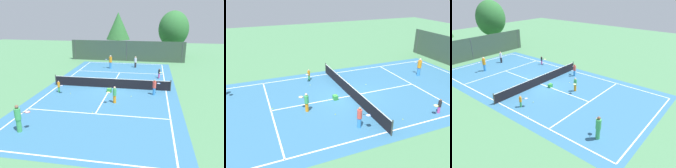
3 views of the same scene
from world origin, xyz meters
TOP-DOWN VIEW (x-y plane):
  - ground_plane at (0.00, 0.00)m, footprint 80.00×80.00m
  - court_surface at (0.00, 0.00)m, footprint 13.00×25.00m
  - tennis_net at (0.00, 0.00)m, footprint 11.90×0.10m
  - perimeter_fence at (0.00, 14.00)m, footprint 18.00×0.12m
  - tree_0 at (-2.15, 19.22)m, footprint 4.21×4.21m
  - tree_1 at (7.45, 19.84)m, footprint 5.14×5.16m
  - player_0 at (4.92, 4.69)m, footprint 0.46×0.82m
  - player_1 at (1.76, 9.62)m, footprint 0.34×0.34m
  - player_2 at (-4.62, -2.21)m, footprint 0.77×0.65m
  - player_3 at (-1.58, 8.46)m, footprint 0.95×0.39m
  - player_4 at (4.35, -1.38)m, footprint 0.79×0.79m
  - player_5 at (-4.11, -9.82)m, footprint 0.92×0.74m
  - player_6 at (1.04, -3.97)m, footprint 0.85×0.67m
  - ball_crate at (0.11, -1.35)m, footprint 0.44×0.35m
  - tennis_ball_0 at (-4.78, 1.09)m, footprint 0.07×0.07m
  - tennis_ball_1 at (2.29, -2.24)m, footprint 0.07×0.07m
  - tennis_ball_2 at (-1.55, 2.38)m, footprint 0.07×0.07m
  - tennis_ball_3 at (3.56, 6.35)m, footprint 0.07×0.07m
  - tennis_ball_4 at (4.69, 1.79)m, footprint 0.07×0.07m
  - tennis_ball_5 at (-5.38, -3.98)m, footprint 0.07×0.07m
  - tennis_ball_6 at (-3.40, -2.44)m, footprint 0.07×0.07m
  - tennis_ball_7 at (-0.28, -6.24)m, footprint 0.07×0.07m

SIDE VIEW (x-z plane):
  - ground_plane at x=0.00m, z-range 0.00..0.00m
  - court_surface at x=0.00m, z-range 0.00..0.01m
  - tennis_ball_0 at x=-4.78m, z-range 0.00..0.07m
  - tennis_ball_1 at x=2.29m, z-range 0.00..0.07m
  - tennis_ball_2 at x=-1.55m, z-range 0.00..0.07m
  - tennis_ball_3 at x=3.56m, z-range 0.00..0.07m
  - tennis_ball_4 at x=4.69m, z-range 0.00..0.07m
  - tennis_ball_5 at x=-5.38m, z-range 0.00..0.07m
  - tennis_ball_6 at x=-3.40m, z-range 0.00..0.07m
  - tennis_ball_7 at x=-0.28m, z-range 0.00..0.07m
  - ball_crate at x=0.11m, z-range -0.03..0.40m
  - tennis_net at x=0.00m, z-range -0.04..1.06m
  - player_0 at x=4.92m, z-range 0.03..1.14m
  - player_2 at x=-4.62m, z-range 0.03..1.14m
  - player_6 at x=1.04m, z-range 0.03..1.48m
  - player_4 at x=4.35m, z-range 0.03..1.50m
  - player_1 at x=1.76m, z-range 0.02..1.59m
  - player_5 at x=-4.11m, z-range 0.03..1.84m
  - player_3 at x=-1.58m, z-range 0.03..1.85m
  - perimeter_fence at x=0.00m, z-range 0.00..3.20m
  - tree_1 at x=7.45m, z-range 0.81..8.61m
  - tree_0 at x=-2.15m, z-range 1.41..8.94m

